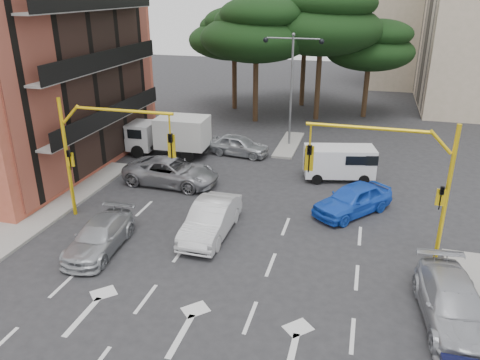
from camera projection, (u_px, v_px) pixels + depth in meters
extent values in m
plane|color=#28282B|center=(225.00, 258.00, 19.97)|extent=(120.00, 120.00, 0.00)
cube|color=gray|center=(289.00, 144.00, 34.21)|extent=(1.40, 6.00, 0.15)
cube|color=black|center=(93.00, 74.00, 27.37)|extent=(0.12, 14.72, 11.20)
cube|color=black|center=(430.00, 14.00, 42.84)|extent=(0.12, 11.04, 16.20)
cube|color=#C0B090|center=(447.00, 14.00, 52.99)|extent=(16.00, 12.00, 16.00)
cube|color=black|center=(373.00, 17.00, 55.15)|extent=(0.12, 11.04, 14.20)
cylinder|color=#382616|center=(255.00, 93.00, 39.63)|extent=(0.44, 0.44, 4.95)
ellipsoid|color=black|center=(256.00, 38.00, 37.93)|extent=(9.15, 9.15, 3.87)
ellipsoid|color=black|center=(263.00, 14.00, 36.72)|extent=(6.86, 6.86, 2.86)
ellipsoid|color=black|center=(251.00, 20.00, 37.82)|extent=(6.07, 6.07, 2.64)
cylinder|color=#382616|center=(318.00, 88.00, 40.10)|extent=(0.44, 0.44, 5.40)
ellipsoid|color=black|center=(321.00, 29.00, 38.25)|extent=(9.98, 9.98, 4.22)
ellipsoid|color=black|center=(330.00, 3.00, 36.97)|extent=(7.49, 7.49, 3.12)
ellipsoid|color=black|center=(317.00, 10.00, 38.10)|extent=(6.62, 6.62, 2.88)
cylinder|color=#382616|center=(234.00, 85.00, 44.01)|extent=(0.44, 0.44, 4.50)
ellipsoid|color=black|center=(234.00, 40.00, 42.47)|extent=(8.32, 8.32, 3.52)
ellipsoid|color=black|center=(239.00, 21.00, 41.32)|extent=(6.24, 6.24, 2.60)
ellipsoid|color=black|center=(230.00, 26.00, 42.41)|extent=(5.52, 5.52, 2.40)
cylinder|color=#382616|center=(365.00, 94.00, 41.16)|extent=(0.44, 0.44, 4.05)
ellipsoid|color=black|center=(370.00, 52.00, 39.78)|extent=(7.49, 7.49, 3.17)
ellipsoid|color=black|center=(379.00, 33.00, 38.69)|extent=(5.62, 5.62, 2.34)
ellipsoid|color=black|center=(365.00, 38.00, 39.76)|extent=(4.97, 4.97, 2.16)
cylinder|color=#382616|center=(303.00, 80.00, 45.14)|extent=(0.44, 0.44, 4.95)
ellipsoid|color=black|center=(305.00, 32.00, 43.44)|extent=(9.15, 9.15, 3.87)
ellipsoid|color=black|center=(312.00, 10.00, 42.23)|extent=(6.86, 6.86, 2.86)
ellipsoid|color=black|center=(301.00, 16.00, 43.33)|extent=(6.07, 6.07, 2.64)
cylinder|color=yellow|center=(446.00, 197.00, 18.51)|extent=(0.18, 0.18, 6.00)
cylinder|color=yellow|center=(441.00, 142.00, 17.79)|extent=(0.95, 0.14, 0.95)
cylinder|color=yellow|center=(367.00, 128.00, 18.33)|extent=(4.80, 0.14, 0.14)
cylinder|color=yellow|center=(310.00, 135.00, 19.03)|extent=(0.08, 0.08, 0.90)
imported|color=black|center=(309.00, 159.00, 19.43)|extent=(0.20, 0.24, 1.20)
cube|color=yellow|center=(309.00, 158.00, 19.51)|extent=(0.36, 0.06, 1.10)
imported|color=black|center=(441.00, 198.00, 18.43)|extent=(0.16, 0.20, 1.00)
cube|color=yellow|center=(440.00, 197.00, 18.52)|extent=(0.35, 0.08, 0.70)
cylinder|color=yellow|center=(67.00, 159.00, 22.71)|extent=(0.18, 0.18, 6.00)
cylinder|color=yellow|center=(71.00, 114.00, 21.72)|extent=(0.95, 0.14, 0.95)
cylinder|color=yellow|center=(123.00, 111.00, 20.92)|extent=(4.80, 0.14, 0.14)
cylinder|color=yellow|center=(170.00, 124.00, 20.55)|extent=(0.08, 0.08, 0.90)
imported|color=black|center=(171.00, 147.00, 20.95)|extent=(0.20, 0.24, 1.20)
cube|color=yellow|center=(172.00, 146.00, 21.02)|extent=(0.36, 0.06, 1.10)
imported|color=black|center=(69.00, 160.00, 22.53)|extent=(0.16, 0.20, 1.00)
cube|color=yellow|center=(71.00, 159.00, 22.62)|extent=(0.35, 0.08, 0.70)
cylinder|color=slate|center=(291.00, 92.00, 32.75)|extent=(0.16, 0.16, 7.50)
cylinder|color=slate|center=(280.00, 38.00, 31.59)|extent=(1.80, 0.10, 0.10)
sphere|color=black|center=(266.00, 40.00, 31.89)|extent=(0.36, 0.36, 0.36)
cylinder|color=slate|center=(307.00, 39.00, 31.15)|extent=(1.80, 0.10, 0.10)
sphere|color=black|center=(322.00, 41.00, 30.96)|extent=(0.36, 0.36, 0.36)
sphere|color=slate|center=(294.00, 35.00, 31.27)|extent=(0.24, 0.24, 0.24)
imported|color=silver|center=(211.00, 219.00, 21.57)|extent=(1.71, 4.82, 1.58)
imported|color=blue|center=(353.00, 199.00, 23.66)|extent=(4.28, 4.68, 1.55)
imported|color=#A6A9AE|center=(99.00, 237.00, 20.36)|extent=(2.16, 4.63, 1.31)
imported|color=gray|center=(171.00, 172.00, 27.24)|extent=(5.64, 2.80, 1.54)
imported|color=#AAADB2|center=(239.00, 145.00, 32.02)|extent=(4.37, 2.21, 1.43)
imported|color=#ACAEB4|center=(453.00, 305.00, 15.86)|extent=(2.53, 5.22, 1.46)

